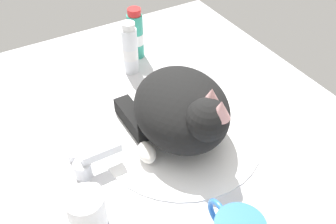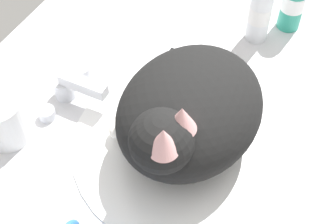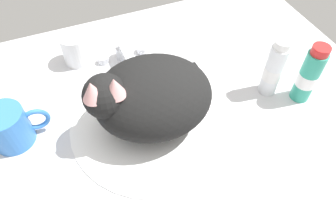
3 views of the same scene
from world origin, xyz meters
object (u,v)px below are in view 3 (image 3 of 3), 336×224
Objects in this scene: cat at (149,96)px; coffee_mug at (10,127)px; mouthwash_bottle at (309,75)px; rinse_cup at (76,49)px; faucet at (124,53)px; toothpaste_bottle at (274,69)px.

coffee_mug is at bearing 166.99° from cat.
mouthwash_bottle is (62.04, -12.50, 2.61)cm from coffee_mug.
cat is at bearing -68.38° from rinse_cup.
mouthwash_bottle reaches higher than coffee_mug.
coffee_mug is (-28.20, -15.00, 1.78)cm from faucet.
cat is at bearing 169.90° from mouthwash_bottle.
coffee_mug is 0.85× the size of mouthwash_bottle.
toothpaste_bottle reaches higher than faucet.
rinse_cup is at bearing 144.57° from mouthwash_bottle.
coffee_mug is at bearing -151.99° from faucet.
faucet is at bearing 28.01° from coffee_mug.
mouthwash_bottle is (44.84, -31.90, 3.00)cm from rinse_cup.
cat is 1.94× the size of toothpaste_bottle.
faucet is 22.14cm from cat.
toothpaste_bottle is (56.13, -7.96, 2.58)cm from coffee_mug.
coffee_mug is at bearing 171.93° from toothpaste_bottle.
rinse_cup is (-11.00, 4.40, 1.39)cm from faucet.
faucet is at bearing 140.90° from mouthwash_bottle.
coffee_mug is 63.34cm from mouthwash_bottle.
mouthwash_bottle is at bearing -35.43° from rinse_cup.
mouthwash_bottle is at bearing -11.39° from coffee_mug.
mouthwash_bottle is (5.90, -4.54, 0.04)cm from toothpaste_bottle.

